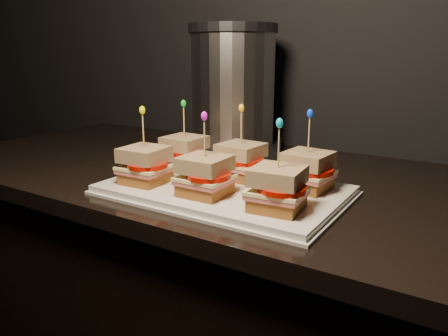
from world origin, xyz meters
The scene contains 49 objects.
granite_slab centered at (0.15, 1.65, 0.92)m, with size 2.38×0.72×0.04m, color black.
platter centered at (-0.15, 1.49, 0.95)m, with size 0.47×0.29×0.02m, color white.
platter_rim centered at (-0.15, 1.49, 0.94)m, with size 0.48×0.30×0.01m, color white.
sandwich_0_bread_bot centered at (-0.30, 1.56, 0.97)m, with size 0.08×0.08×0.02m, color brown.
sandwich_0_ham centered at (-0.30, 1.56, 0.99)m, with size 0.09×0.09×0.01m, color #CD5E5A.
sandwich_0_cheese centered at (-0.30, 1.56, 0.99)m, with size 0.09×0.09×0.01m, color #FDF4A4.
sandwich_0_tomato centered at (-0.29, 1.55, 1.00)m, with size 0.08×0.08×0.01m, color #B71104.
sandwich_0_bread_top centered at (-0.30, 1.56, 1.02)m, with size 0.08×0.08×0.03m, color #5B3411.
sandwich_0_pick centered at (-0.30, 1.56, 1.06)m, with size 0.00×0.00×0.09m, color tan.
sandwich_0_frill centered at (-0.30, 1.56, 1.11)m, with size 0.01×0.01×0.02m, color green.
sandwich_1_bread_bot centered at (-0.15, 1.56, 0.97)m, with size 0.08×0.08×0.02m, color brown.
sandwich_1_ham centered at (-0.15, 1.56, 0.99)m, with size 0.09×0.09×0.01m, color #CD5E5A.
sandwich_1_cheese centered at (-0.15, 1.56, 0.99)m, with size 0.09×0.09×0.01m, color #FDF4A4.
sandwich_1_tomato centered at (-0.14, 1.55, 1.00)m, with size 0.08×0.08×0.01m, color #B71104.
sandwich_1_bread_top centered at (-0.15, 1.56, 1.02)m, with size 0.08×0.08×0.03m, color #5B3411.
sandwich_1_pick centered at (-0.15, 1.56, 1.06)m, with size 0.00×0.00×0.09m, color tan.
sandwich_1_frill centered at (-0.15, 1.56, 1.11)m, with size 0.01×0.01×0.02m, color yellow.
sandwich_2_bread_bot centered at (0.00, 1.56, 0.97)m, with size 0.08×0.08×0.02m, color brown.
sandwich_2_ham centered at (0.00, 1.56, 0.99)m, with size 0.09×0.09×0.01m, color #CD5E5A.
sandwich_2_cheese centered at (0.00, 1.56, 0.99)m, with size 0.09×0.09×0.01m, color #FDF4A4.
sandwich_2_tomato centered at (0.01, 1.55, 1.00)m, with size 0.08×0.08×0.01m, color #B71104.
sandwich_2_bread_top centered at (0.00, 1.56, 1.02)m, with size 0.08×0.08×0.03m, color #5B3411.
sandwich_2_pick centered at (0.00, 1.56, 1.06)m, with size 0.00×0.00×0.09m, color tan.
sandwich_2_frill centered at (0.00, 1.56, 1.11)m, with size 0.01×0.01×0.02m, color #0D38DE.
sandwich_3_bread_bot centered at (-0.30, 1.43, 0.97)m, with size 0.08×0.08×0.02m, color brown.
sandwich_3_ham centered at (-0.30, 1.43, 0.99)m, with size 0.09×0.09×0.01m, color #CD5E5A.
sandwich_3_cheese centered at (-0.30, 1.43, 0.99)m, with size 0.09×0.09×0.01m, color #FDF4A4.
sandwich_3_tomato centered at (-0.29, 1.42, 1.00)m, with size 0.08×0.08×0.01m, color #B71104.
sandwich_3_bread_top centered at (-0.30, 1.43, 1.02)m, with size 0.08×0.08×0.03m, color #5B3411.
sandwich_3_pick centered at (-0.30, 1.43, 1.06)m, with size 0.00×0.00×0.09m, color tan.
sandwich_3_frill centered at (-0.30, 1.43, 1.11)m, with size 0.01×0.01×0.02m, color #F0F105.
sandwich_4_bread_bot centered at (-0.15, 1.43, 0.97)m, with size 0.08×0.08×0.02m, color brown.
sandwich_4_ham centered at (-0.15, 1.43, 0.99)m, with size 0.09×0.09×0.01m, color #CD5E5A.
sandwich_4_cheese centered at (-0.15, 1.43, 0.99)m, with size 0.09×0.09×0.01m, color #FDF4A4.
sandwich_4_tomato centered at (-0.14, 1.42, 1.00)m, with size 0.08×0.08×0.01m, color #B71104.
sandwich_4_bread_top centered at (-0.15, 1.43, 1.02)m, with size 0.08×0.08×0.03m, color #5B3411.
sandwich_4_pick centered at (-0.15, 1.43, 1.06)m, with size 0.00×0.00×0.09m, color tan.
sandwich_4_frill centered at (-0.15, 1.43, 1.11)m, with size 0.01×0.01×0.02m, color #D615D2.
sandwich_5_bread_bot centered at (0.00, 1.43, 0.97)m, with size 0.08×0.08×0.02m, color brown.
sandwich_5_ham centered at (0.00, 1.43, 0.99)m, with size 0.09×0.09×0.01m, color #CD5E5A.
sandwich_5_cheese centered at (0.00, 1.43, 0.99)m, with size 0.09×0.09×0.01m, color #FDF4A4.
sandwich_5_tomato centered at (0.01, 1.42, 1.00)m, with size 0.08×0.08×0.01m, color #B71104.
sandwich_5_bread_top centered at (0.00, 1.43, 1.02)m, with size 0.08×0.08×0.03m, color #5B3411.
sandwich_5_pick centered at (0.00, 1.43, 1.06)m, with size 0.00×0.00×0.09m, color tan.
sandwich_5_frill centered at (0.00, 1.43, 1.11)m, with size 0.01×0.01×0.02m, color #13A2B5.
appliance_base centered at (-0.32, 1.81, 0.96)m, with size 0.27×0.23×0.03m, color #262628.
appliance_body centered at (-0.32, 1.81, 1.12)m, with size 0.23×0.23×0.29m, color silver.
appliance_lid centered at (-0.32, 1.81, 1.28)m, with size 0.24×0.24×0.02m, color #262628.
appliance centered at (-0.32, 1.81, 1.12)m, with size 0.27×0.23×0.35m, color silver, non-canonical shape.
Camera 1 is at (0.29, 0.78, 1.22)m, focal length 35.00 mm.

